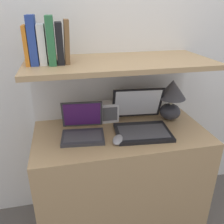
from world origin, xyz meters
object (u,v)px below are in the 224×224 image
object	(u,v)px
book_white	(42,44)
book_brown	(67,42)
book_black	(60,43)
table_lamp	(172,97)
router_box	(109,112)
book_green	(51,40)
laptop_large	(141,122)
computer_mouse	(118,140)
book_blue	(33,40)
book_orange	(27,45)
laptop_small	(83,129)

from	to	relation	value
book_white	book_brown	bearing A→B (deg)	0.00
book_black	table_lamp	bearing A→B (deg)	3.80
router_box	book_green	bearing A→B (deg)	-162.03
laptop_large	table_lamp	bearing A→B (deg)	23.19
book_white	computer_mouse	bearing A→B (deg)	-26.39
router_box	book_green	xyz separation A→B (m)	(-0.34, -0.11, 0.50)
laptop_large	book_green	world-z (taller)	book_green
book_white	book_green	world-z (taller)	book_green
laptop_large	book_brown	size ratio (longest dim) A/B	1.70
book_blue	book_white	world-z (taller)	book_blue
table_lamp	computer_mouse	world-z (taller)	table_lamp
computer_mouse	book_black	size ratio (longest dim) A/B	0.57
book_orange	book_blue	world-z (taller)	book_blue
router_box	book_white	distance (m)	0.62
router_box	table_lamp	bearing A→B (deg)	-8.13
table_lamp	book_white	size ratio (longest dim) A/B	1.38
router_box	book_black	bearing A→B (deg)	-159.55
table_lamp	book_black	world-z (taller)	book_black
book_black	book_brown	xyz separation A→B (m)	(0.04, 0.00, 0.01)
computer_mouse	book_green	bearing A→B (deg)	150.43
book_black	laptop_small	bearing A→B (deg)	-32.75
book_black	book_brown	world-z (taller)	book_brown
laptop_large	book_blue	world-z (taller)	book_blue
laptop_large	book_black	bearing A→B (deg)	172.72
book_orange	laptop_large	bearing A→B (deg)	-5.35
router_box	book_blue	world-z (taller)	book_blue
table_lamp	laptop_small	size ratio (longest dim) A/B	1.03
computer_mouse	laptop_large	bearing A→B (deg)	34.64
table_lamp	book_brown	world-z (taller)	book_brown
computer_mouse	book_white	bearing A→B (deg)	153.61
book_green	book_brown	distance (m)	0.08
book_brown	computer_mouse	bearing A→B (deg)	-37.15
laptop_small	book_white	xyz separation A→B (m)	(-0.18, 0.06, 0.50)
router_box	book_black	xyz separation A→B (m)	(-0.29, -0.11, 0.48)
computer_mouse	router_box	distance (m)	0.30
book_blue	book_green	distance (m)	0.09
book_black	book_green	bearing A→B (deg)	180.00
laptop_small	book_brown	world-z (taller)	book_brown
router_box	book_blue	bearing A→B (deg)	-165.73
table_lamp	book_white	xyz separation A→B (m)	(-0.81, -0.05, 0.38)
laptop_large	book_blue	size ratio (longest dim) A/B	1.55
router_box	book_white	bearing A→B (deg)	-164.12
table_lamp	book_black	bearing A→B (deg)	-176.20
book_orange	book_black	world-z (taller)	book_black
laptop_small	book_white	bearing A→B (deg)	161.94
computer_mouse	book_white	world-z (taller)	book_white
book_orange	laptop_small	bearing A→B (deg)	-12.82
table_lamp	computer_mouse	size ratio (longest dim) A/B	2.32
laptop_small	computer_mouse	bearing A→B (deg)	-33.43
computer_mouse	book_orange	distance (m)	0.72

